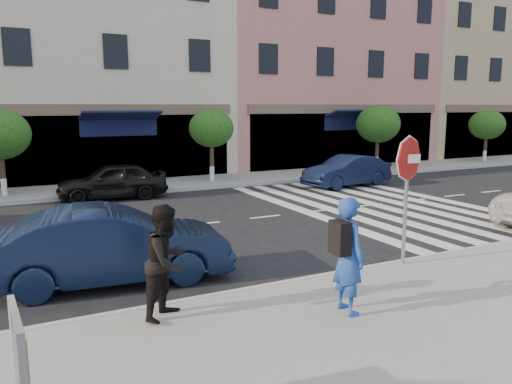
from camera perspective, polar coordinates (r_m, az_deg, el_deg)
name	(u,v)px	position (r m, az deg, el deg)	size (l,w,h in m)	color
ground	(270,263)	(10.75, 1.62, -8.10)	(120.00, 120.00, 0.00)	black
sidewalk_near	(391,329)	(7.85, 15.20, -14.85)	(60.00, 4.50, 0.15)	gray
sidewalk_far	(142,186)	(20.83, -12.92, 0.65)	(60.00, 3.00, 0.15)	gray
building_centre	(97,60)	(26.45, -17.72, 14.13)	(11.00, 9.00, 11.00)	beige
building_east_mid	(305,51)	(30.88, 5.61, 15.71)	(13.00, 9.00, 13.00)	tan
building_east_far	(455,67)	(38.94, 21.76, 13.11)	(12.00, 9.00, 12.00)	tan
street_tree_c	(211,129)	(21.32, -5.12, 7.23)	(1.90, 1.90, 3.04)	#473323
street_tree_ea	(378,124)	(26.02, 13.78, 7.53)	(2.20, 2.20, 3.19)	#473323
street_tree_eb	(487,125)	(31.81, 24.89, 6.97)	(2.00, 2.00, 2.94)	#473323
stop_sign	(408,172)	(10.24, 16.98, 2.23)	(0.92, 0.13, 2.60)	gray
photographer	(349,255)	(7.79, 10.54, -7.14)	(0.66, 0.43, 1.81)	#204295
walker	(167,261)	(7.63, -10.13, -7.81)	(0.84, 0.66, 1.73)	black
car_near_mid	(112,245)	(9.78, -16.14, -5.87)	(1.54, 4.41, 1.45)	#0D1832
car_far_mid	(112,181)	(18.59, -16.09, 1.22)	(1.53, 3.81, 1.30)	black
car_far_right	(347,171)	(21.00, 10.35, 2.38)	(1.36, 3.90, 1.29)	black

